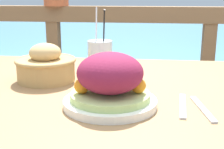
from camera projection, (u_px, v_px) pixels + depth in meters
The scene contains 8 objects.
patio_table at pixel (110, 117), 0.98m from camera, with size 1.28×0.93×0.76m.
railing_fence at pixel (129, 52), 1.85m from camera, with size 2.80×0.08×0.97m.
sea_backdrop at pixel (140, 49), 4.36m from camera, with size 12.00×4.00×0.53m.
salad_plate at pixel (110, 83), 0.81m from camera, with size 0.25×0.25×0.14m.
drink_glass at pixel (100, 60), 1.07m from camera, with size 0.08×0.09×0.24m.
bread_basket at pixel (46, 66), 1.05m from camera, with size 0.21×0.21×0.13m.
fork at pixel (183, 106), 0.83m from camera, with size 0.03×0.18×0.00m.
knife at pixel (202, 109), 0.80m from camera, with size 0.04×0.18×0.00m.
Camera 1 is at (0.11, -0.90, 1.05)m, focal length 50.00 mm.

